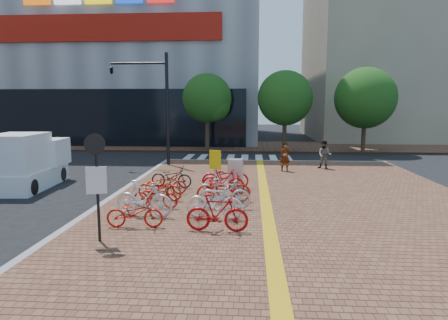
# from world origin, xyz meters

# --- Properties ---
(ground) EXTENTS (120.00, 120.00, 0.00)m
(ground) POSITION_xyz_m (0.00, 0.00, 0.00)
(ground) COLOR black
(ground) RESTS_ON ground
(sidewalk) EXTENTS (14.00, 34.00, 0.15)m
(sidewalk) POSITION_xyz_m (3.00, -5.00, 0.07)
(sidewalk) COLOR brown
(sidewalk) RESTS_ON ground
(tactile_strip) EXTENTS (0.40, 34.00, 0.01)m
(tactile_strip) POSITION_xyz_m (2.00, -5.00, 0.16)
(tactile_strip) COLOR gold
(tactile_strip) RESTS_ON sidewalk
(kerb_west) EXTENTS (0.25, 34.00, 0.15)m
(kerb_west) POSITION_xyz_m (-4.00, -5.00, 0.08)
(kerb_west) COLOR gray
(kerb_west) RESTS_ON ground
(kerb_north) EXTENTS (14.00, 0.25, 0.15)m
(kerb_north) POSITION_xyz_m (3.00, 12.00, 0.08)
(kerb_north) COLOR gray
(kerb_north) RESTS_ON ground
(far_sidewalk) EXTENTS (70.00, 8.00, 0.15)m
(far_sidewalk) POSITION_xyz_m (0.00, 21.00, 0.07)
(far_sidewalk) COLOR brown
(far_sidewalk) RESTS_ON ground
(department_store) EXTENTS (36.00, 24.27, 28.00)m
(department_store) POSITION_xyz_m (-15.99, 31.95, 13.98)
(department_store) COLOR gray
(department_store) RESTS_ON ground
(building_beige) EXTENTS (20.00, 18.00, 18.00)m
(building_beige) POSITION_xyz_m (18.00, 32.00, 9.00)
(building_beige) COLOR gray
(building_beige) RESTS_ON ground
(crosswalk) EXTENTS (7.50, 4.00, 0.01)m
(crosswalk) POSITION_xyz_m (0.50, 14.00, 0.01)
(crosswalk) COLOR silver
(crosswalk) RESTS_ON ground
(street_trees) EXTENTS (16.20, 4.60, 6.35)m
(street_trees) POSITION_xyz_m (5.04, 17.45, 4.10)
(street_trees) COLOR #38281E
(street_trees) RESTS_ON far_sidewalk
(bike_0) EXTENTS (1.70, 0.69, 0.87)m
(bike_0) POSITION_xyz_m (-1.95, -2.37, 0.59)
(bike_0) COLOR red
(bike_0) RESTS_ON sidewalk
(bike_1) EXTENTS (2.02, 0.86, 1.17)m
(bike_1) POSITION_xyz_m (-1.99, -1.18, 0.74)
(bike_1) COLOR silver
(bike_1) RESTS_ON sidewalk
(bike_2) EXTENTS (1.70, 0.77, 0.86)m
(bike_2) POSITION_xyz_m (-1.88, -0.12, 0.58)
(bike_2) COLOR #A3100B
(bike_2) RESTS_ON sidewalk
(bike_3) EXTENTS (1.85, 0.96, 0.93)m
(bike_3) POSITION_xyz_m (-1.99, 1.03, 0.61)
(bike_3) COLOR red
(bike_3) RESTS_ON sidewalk
(bike_4) EXTENTS (1.71, 0.81, 0.87)m
(bike_4) POSITION_xyz_m (-1.97, 1.98, 0.58)
(bike_4) COLOR red
(bike_4) RESTS_ON sidewalk
(bike_5) EXTENTS (1.88, 0.87, 0.95)m
(bike_5) POSITION_xyz_m (-2.00, 3.28, 0.63)
(bike_5) COLOR black
(bike_5) RESTS_ON sidewalk
(bike_6) EXTENTS (1.81, 0.60, 1.07)m
(bike_6) POSITION_xyz_m (0.50, -2.57, 0.69)
(bike_6) COLOR #A60B0E
(bike_6) RESTS_ON sidewalk
(bike_7) EXTENTS (1.92, 0.78, 1.12)m
(bike_7) POSITION_xyz_m (0.30, -1.31, 0.71)
(bike_7) COLOR white
(bike_7) RESTS_ON sidewalk
(bike_8) EXTENTS (1.81, 0.55, 1.08)m
(bike_8) POSITION_xyz_m (0.54, -0.13, 0.69)
(bike_8) COLOR #ACACB1
(bike_8) RESTS_ON sidewalk
(bike_9) EXTENTS (2.09, 1.04, 1.05)m
(bike_9) POSITION_xyz_m (0.44, 0.82, 0.67)
(bike_9) COLOR #B2220C
(bike_9) RESTS_ON sidewalk
(bike_10) EXTENTS (1.83, 0.78, 1.06)m
(bike_10) POSITION_xyz_m (0.33, 2.25, 0.68)
(bike_10) COLOR red
(bike_10) RESTS_ON sidewalk
(bike_11) EXTENTS (2.05, 0.88, 1.05)m
(bike_11) POSITION_xyz_m (0.35, 3.25, 0.67)
(bike_11) COLOR #B30C15
(bike_11) RESTS_ON sidewalk
(pedestrian_a) EXTENTS (0.60, 0.42, 1.56)m
(pedestrian_a) POSITION_xyz_m (3.28, 7.91, 0.93)
(pedestrian_a) COLOR gray
(pedestrian_a) RESTS_ON sidewalk
(pedestrian_b) EXTENTS (0.94, 0.86, 1.57)m
(pedestrian_b) POSITION_xyz_m (5.55, 8.89, 0.93)
(pedestrian_b) COLOR #474A5A
(pedestrian_b) RESTS_ON sidewalk
(utility_box) EXTENTS (0.64, 0.49, 1.30)m
(utility_box) POSITION_xyz_m (0.80, 3.08, 0.80)
(utility_box) COLOR silver
(utility_box) RESTS_ON sidewalk
(yellow_sign) EXTENTS (0.47, 0.19, 1.78)m
(yellow_sign) POSITION_xyz_m (-0.00, 2.19, 1.38)
(yellow_sign) COLOR #B7B7BC
(yellow_sign) RESTS_ON sidewalk
(notice_sign) EXTENTS (0.52, 0.19, 2.87)m
(notice_sign) POSITION_xyz_m (-2.54, -3.65, 1.96)
(notice_sign) COLOR black
(notice_sign) RESTS_ON sidewalk
(traffic_light_pole) EXTENTS (3.52, 1.36, 6.55)m
(traffic_light_pole) POSITION_xyz_m (-5.01, 9.82, 4.67)
(traffic_light_pole) COLOR black
(traffic_light_pole) RESTS_ON sidewalk
(box_truck) EXTENTS (2.18, 4.43, 2.49)m
(box_truck) POSITION_xyz_m (-8.53, 3.48, 1.17)
(box_truck) COLOR white
(box_truck) RESTS_ON ground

